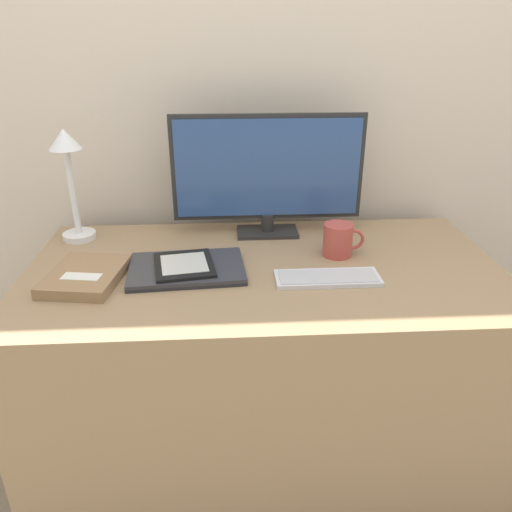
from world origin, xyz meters
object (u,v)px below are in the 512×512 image
(laptop, at_px, (187,269))
(notebook, at_px, (86,276))
(keyboard, at_px, (328,278))
(ereader, at_px, (184,265))
(monitor, at_px, (268,173))
(coffee_mug, at_px, (339,240))
(desk_lamp, at_px, (69,170))

(laptop, bearing_deg, notebook, -171.59)
(keyboard, height_order, ereader, ereader)
(monitor, distance_m, keyboard, 0.42)
(ereader, xyz_separation_m, coffee_mug, (0.45, 0.09, 0.03))
(keyboard, relative_size, coffee_mug, 2.29)
(desk_lamp, distance_m, coffee_mug, 0.84)
(monitor, height_order, keyboard, monitor)
(keyboard, height_order, desk_lamp, desk_lamp)
(keyboard, xyz_separation_m, coffee_mug, (0.06, 0.16, 0.04))
(keyboard, xyz_separation_m, desk_lamp, (-0.74, 0.34, 0.22))
(keyboard, xyz_separation_m, laptop, (-0.38, 0.07, 0.00))
(monitor, distance_m, ereader, 0.42)
(ereader, height_order, coffee_mug, coffee_mug)
(notebook, distance_m, coffee_mug, 0.72)
(laptop, bearing_deg, desk_lamp, 143.90)
(laptop, relative_size, ereader, 1.63)
(monitor, relative_size, desk_lamp, 1.73)
(monitor, bearing_deg, coffee_mug, -43.21)
(ereader, xyz_separation_m, notebook, (-0.26, -0.04, -0.01))
(desk_lamp, xyz_separation_m, coffee_mug, (0.81, -0.18, -0.18))
(monitor, bearing_deg, ereader, -132.66)
(monitor, bearing_deg, notebook, -148.91)
(ereader, xyz_separation_m, desk_lamp, (-0.36, 0.27, 0.20))
(monitor, xyz_separation_m, ereader, (-0.25, -0.28, -0.18))
(coffee_mug, bearing_deg, ereader, -168.65)
(desk_lamp, distance_m, notebook, 0.38)
(desk_lamp, height_order, notebook, desk_lamp)
(keyboard, bearing_deg, notebook, 176.90)
(ereader, height_order, notebook, notebook)
(laptop, distance_m, coffee_mug, 0.45)
(desk_lamp, bearing_deg, monitor, 0.69)
(coffee_mug, bearing_deg, notebook, -169.99)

